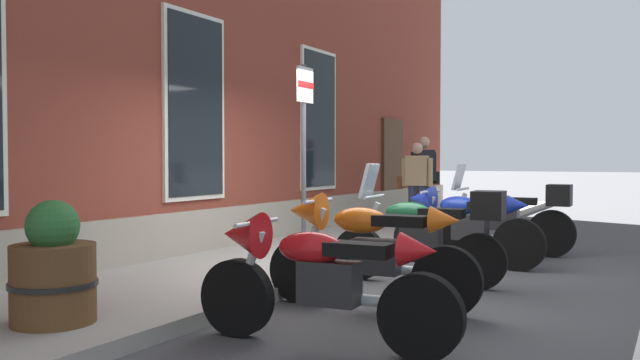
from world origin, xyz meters
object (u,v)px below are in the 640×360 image
at_px(pedestrian_dark_jacket, 424,175).
at_px(parking_sign, 304,134).
at_px(motorcycle_green_touring, 427,235).
at_px(barrel_planter, 53,272).
at_px(motorcycle_orange_sport, 363,246).
at_px(motorcycle_red_sport, 313,274).
at_px(motorcycle_blue_sport, 461,223).
at_px(motorcycle_silver_touring, 507,217).
at_px(pedestrian_tan_coat, 416,180).

xyz_separation_m(pedestrian_dark_jacket, parking_sign, (-5.03, -0.25, 0.62)).
bearing_deg(pedestrian_dark_jacket, motorcycle_green_touring, -159.66).
relative_size(parking_sign, barrel_planter, 2.57).
height_order(motorcycle_orange_sport, parking_sign, parking_sign).
height_order(motorcycle_orange_sport, motorcycle_green_touring, motorcycle_green_touring).
bearing_deg(motorcycle_orange_sport, motorcycle_red_sport, -171.19).
bearing_deg(parking_sign, barrel_planter, 179.28).
relative_size(pedestrian_dark_jacket, barrel_planter, 1.79).
bearing_deg(motorcycle_orange_sport, motorcycle_blue_sport, -1.49).
bearing_deg(motorcycle_silver_touring, motorcycle_green_touring, 175.45).
relative_size(motorcycle_blue_sport, barrel_planter, 2.13).
bearing_deg(barrel_planter, motorcycle_green_touring, -26.68).
relative_size(motorcycle_orange_sport, parking_sign, 0.84).
height_order(motorcycle_silver_touring, pedestrian_dark_jacket, pedestrian_dark_jacket).
height_order(motorcycle_red_sport, motorcycle_blue_sport, motorcycle_blue_sport).
xyz_separation_m(motorcycle_red_sport, motorcycle_green_touring, (2.65, 0.07, 0.02)).
height_order(motorcycle_green_touring, parking_sign, parking_sign).
distance_m(motorcycle_orange_sport, pedestrian_tan_coat, 6.07).
bearing_deg(pedestrian_tan_coat, motorcycle_blue_sport, -149.77).
bearing_deg(motorcycle_silver_touring, parking_sign, 143.18).
xyz_separation_m(motorcycle_red_sport, motorcycle_blue_sport, (4.12, 0.12, 0.02)).
bearing_deg(pedestrian_dark_jacket, motorcycle_orange_sport, -164.67).
xyz_separation_m(motorcycle_orange_sport, parking_sign, (1.60, 1.57, 1.13)).
xyz_separation_m(motorcycle_green_touring, motorcycle_silver_touring, (2.80, -0.22, -0.01)).
height_order(motorcycle_green_touring, pedestrian_dark_jacket, pedestrian_dark_jacket).
bearing_deg(motorcycle_red_sport, motorcycle_silver_touring, -1.66).
bearing_deg(motorcycle_blue_sport, barrel_planter, 161.15).
bearing_deg(motorcycle_red_sport, motorcycle_orange_sport, 8.81).
bearing_deg(barrel_planter, motorcycle_red_sport, -65.47).
xyz_separation_m(pedestrian_tan_coat, parking_sign, (-4.22, -0.10, 0.71)).
bearing_deg(motorcycle_blue_sport, pedestrian_dark_jacket, 26.50).
xyz_separation_m(motorcycle_silver_touring, parking_sign, (-2.57, 1.93, 1.16)).
relative_size(motorcycle_orange_sport, pedestrian_dark_jacket, 1.21).
bearing_deg(pedestrian_tan_coat, motorcycle_orange_sport, -164.03).
bearing_deg(motorcycle_silver_touring, pedestrian_dark_jacket, 41.47).
bearing_deg(motorcycle_orange_sport, pedestrian_dark_jacket, 15.33).
bearing_deg(motorcycle_blue_sport, motorcycle_red_sport, -178.26).
bearing_deg(parking_sign, pedestrian_tan_coat, 1.34).
bearing_deg(barrel_planter, pedestrian_dark_jacket, 1.33).
xyz_separation_m(motorcycle_red_sport, motorcycle_silver_touring, (5.45, -0.16, 0.01)).
height_order(motorcycle_blue_sport, parking_sign, parking_sign).
relative_size(motorcycle_blue_sport, pedestrian_tan_coat, 1.29).
bearing_deg(pedestrian_dark_jacket, motorcycle_red_sport, -165.71).
distance_m(motorcycle_green_touring, motorcycle_silver_touring, 2.81).
relative_size(pedestrian_tan_coat, parking_sign, 0.64).
bearing_deg(pedestrian_tan_coat, barrel_planter, -179.62).
xyz_separation_m(motorcycle_green_touring, parking_sign, (0.23, 1.70, 1.15)).
relative_size(motorcycle_green_touring, motorcycle_blue_sport, 0.97).
bearing_deg(motorcycle_red_sport, pedestrian_dark_jacket, 14.29).
height_order(motorcycle_red_sport, pedestrian_dark_jacket, pedestrian_dark_jacket).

